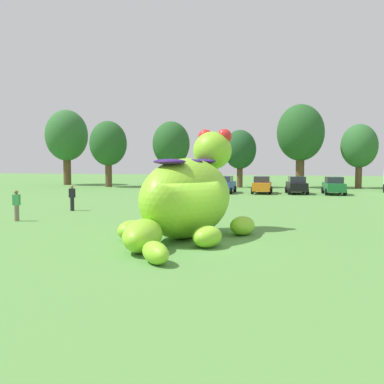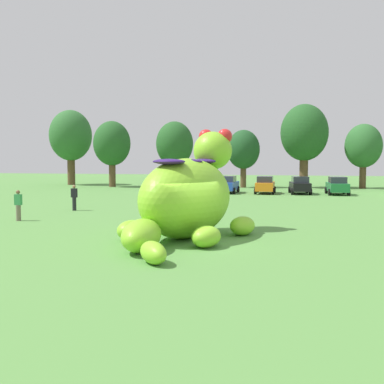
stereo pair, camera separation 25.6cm
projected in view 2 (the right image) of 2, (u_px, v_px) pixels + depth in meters
name	position (u px, v px, depth m)	size (l,w,h in m)	color
ground_plane	(196.00, 244.00, 18.87)	(160.00, 160.00, 0.00)	#568E42
giant_inflatable_creature	(187.00, 197.00, 20.30)	(5.88, 9.86, 4.90)	#8CD12D
car_white	(166.00, 183.00, 49.12)	(2.11, 4.18, 1.72)	white
car_yellow	(195.00, 184.00, 46.89)	(2.11, 4.19, 1.72)	yellow
car_blue	(228.00, 185.00, 46.68)	(2.07, 4.17, 1.72)	#2347B7
car_orange	(265.00, 185.00, 46.07)	(1.95, 4.11, 1.72)	orange
car_black	(300.00, 185.00, 45.59)	(2.29, 4.27, 1.72)	black
car_green	(337.00, 186.00, 44.65)	(2.14, 4.20, 1.72)	#1E7238
tree_far_left	(71.00, 136.00, 61.25)	(5.55, 5.55, 9.85)	brown
tree_left	(112.00, 144.00, 56.83)	(4.53, 4.53, 8.04)	brown
tree_mid_left	(175.00, 144.00, 55.71)	(4.45, 4.45, 7.91)	brown
tree_centre_left	(243.00, 150.00, 55.49)	(3.88, 3.88, 6.89)	brown
tree_centre	(304.00, 133.00, 54.72)	(5.56, 5.56, 9.86)	brown
tree_centre_right	(363.00, 146.00, 53.68)	(4.21, 4.21, 7.47)	brown
spectator_near_inflatable	(18.00, 206.00, 25.83)	(0.38, 0.26, 1.71)	#726656
spectator_mid_field	(74.00, 198.00, 30.93)	(0.38, 0.26, 1.71)	black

